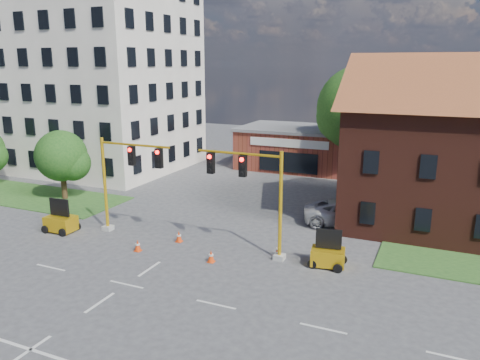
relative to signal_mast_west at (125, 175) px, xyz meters
The scene contains 16 objects.
ground 8.38m from the signal_mast_west, 54.01° to the right, with size 120.00×120.00×0.00m, color #3F4042.
grass_verge_nw 16.61m from the signal_mast_west, 165.65° to the left, with size 22.00×6.00×0.08m, color #244D1C.
lane_markings 10.73m from the signal_mast_west, 64.17° to the right, with size 60.00×36.00×0.01m, color silver, non-canonical shape.
office_block 23.21m from the signal_mast_west, 134.52° to the left, with size 18.40×15.40×20.60m.
brick_shop 24.44m from the signal_mast_west, 79.71° to the left, with size 12.40×8.40×4.30m.
tree_large 24.03m from the signal_mast_west, 61.89° to the left, with size 8.34×7.94×10.68m.
tree_nw_front 10.50m from the signal_mast_west, 154.11° to the left, with size 4.29×4.09×5.64m.
signal_mast_west is the anchor object (origin of this frame).
signal_mast_east 8.71m from the signal_mast_west, ahead, with size 5.30×0.60×6.20m.
trailer_west 5.56m from the signal_mast_west, 161.20° to the right, with size 1.93×1.33×2.15m.
trailer_east 13.46m from the signal_mast_west, ahead, with size 1.95×1.45×2.03m.
cone_a 4.78m from the signal_mast_west, 43.33° to the right, with size 0.40×0.40×0.70m.
cone_b 5.20m from the signal_mast_west, ahead, with size 0.40×0.40×0.70m.
cone_c 8.07m from the signal_mast_west, 14.84° to the right, with size 0.40×0.40×0.70m.
cone_d 10.74m from the signal_mast_west, ahead, with size 0.40×0.40×0.70m.
pickup_white 15.07m from the signal_mast_west, 30.44° to the left, with size 2.74×5.95×1.65m, color silver.
Camera 1 is at (13.81, -17.34, 10.71)m, focal length 35.00 mm.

